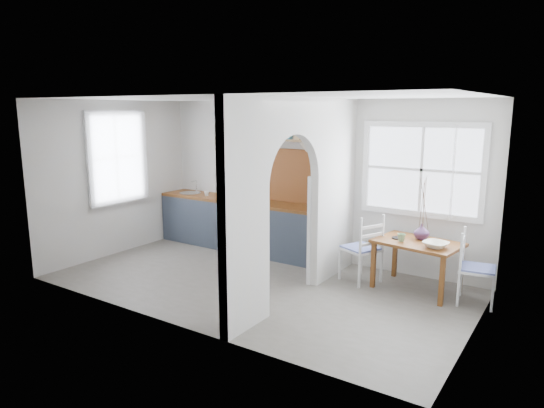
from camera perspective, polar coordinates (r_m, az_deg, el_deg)
The scene contains 26 objects.
floor at distance 7.01m, azimuth -1.86°, elevation -9.39°, with size 5.80×3.20×0.01m, color slate.
ceiling at distance 6.56m, azimuth -2.01°, elevation 12.38°, with size 5.80×3.20×0.01m, color beige.
walls at distance 6.66m, azimuth -1.93°, elevation 1.14°, with size 5.81×3.21×2.60m.
partition at distance 6.31m, azimuth 3.56°, elevation 1.95°, with size 0.12×3.20×2.60m.
kitchen_window at distance 8.59m, azimuth -17.86°, elevation 5.22°, with size 0.10×1.16×1.50m, color white, non-canonical shape.
nook_window at distance 7.25m, azimuth 17.18°, elevation 3.86°, with size 1.76×0.10×1.30m, color white, non-canonical shape.
counter at distance 8.54m, azimuth -2.96°, elevation -2.42°, with size 3.50×0.60×0.90m.
sink at distance 9.24m, azimuth -9.60°, elevation 1.23°, with size 0.40×0.40×0.02m, color silver.
backsplash at distance 8.08m, azimuth 3.34°, elevation 3.25°, with size 1.65×0.03×0.90m, color brown.
shelf at distance 7.94m, azimuth 3.08°, elevation 7.89°, with size 1.75×0.20×0.21m.
pendant_lamp at distance 7.48m, azimuth 4.11°, elevation 6.69°, with size 0.26×0.26×0.16m, color white.
utensil_rail at distance 7.09m, azimuth 6.32°, elevation 2.91°, with size 0.02×0.02×0.50m, color silver.
dining_table at distance 6.97m, azimuth 16.63°, elevation -6.98°, with size 1.10×0.73×0.69m, color #5F3017, non-canonical shape.
chair_left at distance 7.09m, azimuth 10.42°, elevation -5.05°, with size 0.46×0.46×1.00m, color silver, non-canonical shape.
chair_right at distance 6.71m, azimuth 23.05°, elevation -6.94°, with size 0.44×0.44×0.95m, color silver, non-canonical shape.
kettle at distance 7.54m, azimuth 6.55°, elevation 0.12°, with size 0.21×0.17×0.25m, color silver, non-canonical shape.
mug_a at distance 8.88m, azimuth -7.70°, elevation 1.24°, with size 0.09×0.09×0.09m, color white.
mug_b at distance 8.78m, azimuth -4.99°, elevation 1.20°, with size 0.12×0.12×0.09m, color white.
knife_block at distance 8.79m, azimuth -5.04°, elevation 1.56°, with size 0.09×0.13×0.20m, color black.
jar at distance 8.54m, azimuth -2.72°, elevation 1.18°, with size 0.10×0.10×0.16m, color olive.
towel_magenta at distance 7.43m, azimuth 6.21°, elevation -5.99°, with size 0.02×0.03×0.52m, color #AD2B6D.
towel_orange at distance 7.40m, azimuth 6.05°, elevation -6.26°, with size 0.02×0.03×0.55m, color #F39E33.
bowl at distance 6.65m, azimuth 18.71°, elevation -4.55°, with size 0.31×0.31×0.08m, color white.
table_cup at distance 6.81m, azimuth 14.98°, elevation -3.84°, with size 0.11×0.11×0.10m, color gray.
plate at distance 6.96m, azimuth 14.63°, elevation -3.89°, with size 0.18×0.18×0.01m, color black.
vase at distance 6.98m, azimuth 17.19°, elevation -3.11°, with size 0.21×0.21×0.22m, color #45284D.
Camera 1 is at (3.79, -5.36, 2.46)m, focal length 32.00 mm.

